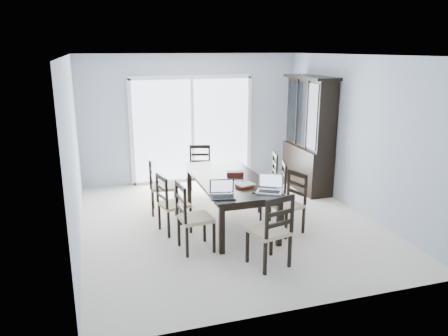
{
  "coord_description": "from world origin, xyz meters",
  "views": [
    {
      "loc": [
        -1.99,
        -6.19,
        2.7
      ],
      "look_at": [
        -0.08,
        0.0,
        0.92
      ],
      "focal_mm": 35.0,
      "sensor_mm": 36.0,
      "label": 1
    }
  ],
  "objects_px": {
    "chair_right_far": "(269,173)",
    "cell_phone": "(256,193)",
    "chair_end_far": "(200,164)",
    "laptop_dark": "(223,194)",
    "chair_left_mid": "(169,197)",
    "chair_right_near": "(292,196)",
    "laptop_silver": "(269,188)",
    "chair_right_mid": "(277,184)",
    "chair_left_near": "(189,210)",
    "china_hutch": "(309,135)",
    "chair_end_near": "(274,224)",
    "game_box": "(235,173)",
    "dining_table": "(229,183)",
    "hot_tub": "(160,152)",
    "chair_left_far": "(158,179)"
  },
  "relations": [
    {
      "from": "chair_left_mid",
      "to": "laptop_silver",
      "type": "distance_m",
      "value": 1.52
    },
    {
      "from": "china_hutch",
      "to": "laptop_dark",
      "type": "relative_size",
      "value": 5.87
    },
    {
      "from": "china_hutch",
      "to": "laptop_dark",
      "type": "height_order",
      "value": "china_hutch"
    },
    {
      "from": "chair_left_far",
      "to": "laptop_silver",
      "type": "distance_m",
      "value": 2.11
    },
    {
      "from": "chair_left_mid",
      "to": "chair_right_near",
      "type": "xyz_separation_m",
      "value": [
        1.78,
        -0.48,
        0.0
      ]
    },
    {
      "from": "dining_table",
      "to": "chair_end_near",
      "type": "height_order",
      "value": "chair_end_near"
    },
    {
      "from": "chair_right_mid",
      "to": "laptop_silver",
      "type": "height_order",
      "value": "chair_right_mid"
    },
    {
      "from": "china_hutch",
      "to": "chair_end_far",
      "type": "distance_m",
      "value": 2.18
    },
    {
      "from": "laptop_dark",
      "to": "chair_left_near",
      "type": "bearing_deg",
      "value": 179.99
    },
    {
      "from": "chair_right_near",
      "to": "chair_end_far",
      "type": "relative_size",
      "value": 1.0
    },
    {
      "from": "chair_left_far",
      "to": "chair_end_far",
      "type": "height_order",
      "value": "chair_left_far"
    },
    {
      "from": "laptop_silver",
      "to": "hot_tub",
      "type": "relative_size",
      "value": 0.22
    },
    {
      "from": "dining_table",
      "to": "hot_tub",
      "type": "bearing_deg",
      "value": 99.55
    },
    {
      "from": "dining_table",
      "to": "hot_tub",
      "type": "relative_size",
      "value": 1.15
    },
    {
      "from": "chair_left_mid",
      "to": "laptop_dark",
      "type": "height_order",
      "value": "chair_left_mid"
    },
    {
      "from": "chair_end_far",
      "to": "chair_left_near",
      "type": "bearing_deg",
      "value": 87.88
    },
    {
      "from": "chair_left_far",
      "to": "cell_phone",
      "type": "bearing_deg",
      "value": 44.59
    },
    {
      "from": "chair_end_far",
      "to": "hot_tub",
      "type": "relative_size",
      "value": 0.55
    },
    {
      "from": "chair_left_near",
      "to": "china_hutch",
      "type": "bearing_deg",
      "value": 120.34
    },
    {
      "from": "dining_table",
      "to": "chair_right_mid",
      "type": "xyz_separation_m",
      "value": [
        0.83,
        0.03,
        -0.11
      ]
    },
    {
      "from": "chair_left_far",
      "to": "chair_end_near",
      "type": "height_order",
      "value": "chair_end_near"
    },
    {
      "from": "laptop_dark",
      "to": "laptop_silver",
      "type": "xyz_separation_m",
      "value": [
        0.69,
        0.02,
        0.0
      ]
    },
    {
      "from": "laptop_silver",
      "to": "chair_right_mid",
      "type": "bearing_deg",
      "value": 89.25
    },
    {
      "from": "chair_left_near",
      "to": "chair_right_far",
      "type": "height_order",
      "value": "chair_left_near"
    },
    {
      "from": "china_hutch",
      "to": "chair_left_far",
      "type": "relative_size",
      "value": 1.98
    },
    {
      "from": "chair_end_far",
      "to": "laptop_dark",
      "type": "distance_m",
      "value": 2.53
    },
    {
      "from": "chair_right_mid",
      "to": "laptop_silver",
      "type": "bearing_deg",
      "value": 166.89
    },
    {
      "from": "chair_right_far",
      "to": "cell_phone",
      "type": "xyz_separation_m",
      "value": [
        -0.82,
        -1.48,
        0.19
      ]
    },
    {
      "from": "chair_right_far",
      "to": "laptop_silver",
      "type": "distance_m",
      "value": 1.66
    },
    {
      "from": "chair_left_far",
      "to": "laptop_silver",
      "type": "height_order",
      "value": "chair_left_far"
    },
    {
      "from": "chair_end_near",
      "to": "game_box",
      "type": "relative_size",
      "value": 4.37
    },
    {
      "from": "chair_right_near",
      "to": "hot_tub",
      "type": "xyz_separation_m",
      "value": [
        -1.37,
        3.91,
        -0.12
      ]
    },
    {
      "from": "chair_right_far",
      "to": "chair_end_far",
      "type": "height_order",
      "value": "chair_right_far"
    },
    {
      "from": "chair_end_near",
      "to": "game_box",
      "type": "bearing_deg",
      "value": 74.16
    },
    {
      "from": "chair_left_mid",
      "to": "dining_table",
      "type": "bearing_deg",
      "value": 82.23
    },
    {
      "from": "chair_right_mid",
      "to": "chair_left_mid",
      "type": "bearing_deg",
      "value": 111.01
    },
    {
      "from": "laptop_dark",
      "to": "hot_tub",
      "type": "bearing_deg",
      "value": 103.98
    },
    {
      "from": "china_hutch",
      "to": "game_box",
      "type": "relative_size",
      "value": 8.48
    },
    {
      "from": "chair_right_far",
      "to": "chair_end_far",
      "type": "bearing_deg",
      "value": 61.07
    },
    {
      "from": "chair_left_far",
      "to": "laptop_dark",
      "type": "distance_m",
      "value": 1.79
    },
    {
      "from": "chair_left_mid",
      "to": "laptop_silver",
      "type": "bearing_deg",
      "value": 46.83
    },
    {
      "from": "cell_phone",
      "to": "hot_tub",
      "type": "relative_size",
      "value": 0.06
    },
    {
      "from": "laptop_dark",
      "to": "chair_left_mid",
      "type": "bearing_deg",
      "value": 139.28
    },
    {
      "from": "china_hutch",
      "to": "chair_end_near",
      "type": "xyz_separation_m",
      "value": [
        -1.94,
        -2.82,
        -0.47
      ]
    },
    {
      "from": "china_hutch",
      "to": "chair_right_far",
      "type": "xyz_separation_m",
      "value": [
        -1.07,
        -0.58,
        -0.5
      ]
    },
    {
      "from": "chair_left_near",
      "to": "game_box",
      "type": "height_order",
      "value": "chair_left_near"
    },
    {
      "from": "chair_left_far",
      "to": "hot_tub",
      "type": "distance_m",
      "value": 2.59
    },
    {
      "from": "chair_left_near",
      "to": "chair_right_far",
      "type": "relative_size",
      "value": 1.05
    },
    {
      "from": "chair_right_far",
      "to": "laptop_dark",
      "type": "height_order",
      "value": "chair_right_far"
    },
    {
      "from": "china_hutch",
      "to": "chair_left_mid",
      "type": "height_order",
      "value": "china_hutch"
    }
  ]
}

